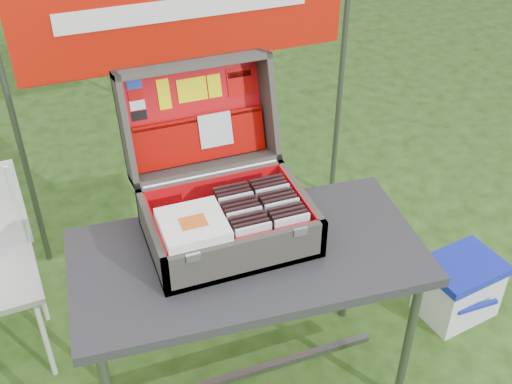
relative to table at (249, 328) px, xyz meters
name	(u,v)px	position (x,y,z in m)	size (l,w,h in m)	color
ground	(266,368)	(0.11, 0.08, -0.40)	(80.00, 80.00, 0.00)	#213F10
table	(249,328)	(0.00, 0.00, 0.00)	(1.29, 0.64, 0.80)	#2B2B2F
table_top	(248,257)	(0.00, 0.00, 0.38)	(1.29, 0.64, 0.04)	#2B2B2F
table_leg_fr	(409,340)	(0.58, -0.26, -0.02)	(0.04, 0.04, 0.76)	#59595B
table_leg_bl	(93,323)	(-0.58, 0.26, -0.02)	(0.04, 0.04, 0.76)	#59595B
table_leg_br	(349,257)	(0.58, 0.26, -0.02)	(0.04, 0.04, 0.76)	#59595B
table_brace	(249,372)	(0.00, 0.00, -0.28)	(1.14, 0.03, 0.03)	#59595B
suitcase	(222,172)	(-0.04, 0.16, 0.67)	(0.59, 0.58, 0.54)	#413F3A
suitcase_base_bottom	(229,237)	(-0.04, 0.10, 0.41)	(0.59, 0.42, 0.02)	#413F3A
suitcase_base_wall_front	(247,257)	(-0.04, -0.11, 0.48)	(0.59, 0.02, 0.16)	#413F3A
suitcase_base_wall_back	(213,193)	(-0.04, 0.30, 0.48)	(0.59, 0.02, 0.16)	#413F3A
suitcase_base_wall_left	(153,240)	(-0.32, 0.10, 0.48)	(0.02, 0.42, 0.16)	#413F3A
suitcase_base_wall_right	(300,207)	(0.25, 0.10, 0.48)	(0.02, 0.42, 0.16)	#413F3A
suitcase_liner_floor	(229,234)	(-0.04, 0.10, 0.43)	(0.55, 0.38, 0.01)	red
suitcase_latch_left	(193,258)	(-0.23, -0.12, 0.55)	(0.05, 0.01, 0.03)	silver
suitcase_latch_right	(300,232)	(0.15, -0.12, 0.55)	(0.05, 0.01, 0.03)	silver
suitcase_hinge	(211,174)	(-0.04, 0.31, 0.56)	(0.02, 0.02, 0.53)	silver
suitcase_lid_back	(194,114)	(-0.04, 0.51, 0.72)	(0.59, 0.42, 0.02)	#413F3A
suitcase_lid_rim_far	(191,65)	(-0.04, 0.51, 0.93)	(0.59, 0.02, 0.16)	#413F3A
suitcase_lid_rim_near	(205,166)	(-0.04, 0.39, 0.55)	(0.59, 0.02, 0.16)	#413F3A
suitcase_lid_rim_left	(125,130)	(-0.32, 0.45, 0.74)	(0.02, 0.42, 0.16)	#413F3A
suitcase_lid_rim_right	(268,104)	(0.25, 0.45, 0.74)	(0.02, 0.42, 0.16)	#413F3A
suitcase_lid_liner	(195,114)	(-0.04, 0.50, 0.72)	(0.54, 0.37, 0.01)	red
suitcase_liner_wall_front	(246,252)	(-0.04, -0.09, 0.49)	(0.55, 0.01, 0.14)	red
suitcase_liner_wall_back	(214,192)	(-0.04, 0.28, 0.49)	(0.55, 0.01, 0.14)	red
suitcase_liner_wall_left	(156,237)	(-0.31, 0.10, 0.49)	(0.01, 0.38, 0.14)	red
suitcase_liner_wall_right	(297,205)	(0.23, 0.10, 0.49)	(0.01, 0.38, 0.14)	red
suitcase_lid_pocket	(200,140)	(-0.04, 0.45, 0.63)	(0.53, 0.17, 0.03)	#950501
suitcase_pocket_edge	(197,119)	(-0.04, 0.47, 0.72)	(0.52, 0.02, 0.02)	#950501
suitcase_pocket_cd	(215,130)	(0.02, 0.44, 0.67)	(0.13, 0.13, 0.01)	silver
lid_sticker_cc_a	(134,84)	(-0.26, 0.54, 0.87)	(0.06, 0.04, 0.00)	#1933B2
lid_sticker_cc_b	(136,95)	(-0.26, 0.53, 0.83)	(0.06, 0.04, 0.00)	#B70702
lid_sticker_cc_c	(138,105)	(-0.26, 0.51, 0.80)	(0.06, 0.04, 0.00)	white
lid_sticker_cc_d	(139,116)	(-0.26, 0.50, 0.76)	(0.06, 0.04, 0.00)	black
lid_card_neon_tall	(164,94)	(-0.15, 0.52, 0.82)	(0.05, 0.12, 0.00)	#E8E401
lid_card_neon_main	(192,90)	(-0.04, 0.52, 0.82)	(0.12, 0.09, 0.00)	#E8E401
lid_card_neon_small	(214,86)	(0.05, 0.52, 0.82)	(0.05, 0.09, 0.00)	#E8E401
lid_sticker_band	(240,82)	(0.16, 0.52, 0.82)	(0.11, 0.11, 0.00)	#B70702
lid_sticker_band_bar	(239,74)	(0.16, 0.53, 0.85)	(0.10, 0.02, 0.00)	black
cd_left_0	(254,243)	(0.00, -0.07, 0.51)	(0.13, 0.01, 0.15)	silver
cd_left_1	(251,239)	(0.00, -0.05, 0.51)	(0.13, 0.01, 0.15)	black
cd_left_2	(249,235)	(0.00, -0.02, 0.51)	(0.13, 0.01, 0.15)	black
cd_left_3	(247,231)	(0.00, 0.00, 0.51)	(0.13, 0.01, 0.15)	black
cd_left_4	(245,227)	(0.00, 0.02, 0.51)	(0.13, 0.01, 0.15)	silver
cd_left_5	(243,223)	(0.00, 0.05, 0.51)	(0.13, 0.01, 0.15)	black
cd_left_6	(240,219)	(0.00, 0.07, 0.51)	(0.13, 0.01, 0.15)	black
cd_left_7	(238,215)	(0.00, 0.09, 0.51)	(0.13, 0.01, 0.15)	black
cd_left_8	(236,212)	(0.00, 0.12, 0.51)	(0.13, 0.01, 0.15)	silver
cd_left_9	(234,208)	(0.00, 0.14, 0.51)	(0.13, 0.01, 0.15)	black
cd_left_10	(232,205)	(0.00, 0.16, 0.51)	(0.13, 0.01, 0.15)	black
cd_left_11	(230,201)	(0.00, 0.19, 0.51)	(0.13, 0.01, 0.15)	black
cd_right_0	(292,234)	(0.14, -0.07, 0.51)	(0.13, 0.01, 0.15)	silver
cd_right_1	(289,230)	(0.14, -0.05, 0.51)	(0.13, 0.01, 0.15)	black
cd_right_2	(287,226)	(0.14, -0.02, 0.51)	(0.13, 0.01, 0.15)	black
cd_right_3	(284,222)	(0.14, 0.00, 0.51)	(0.13, 0.01, 0.15)	black
cd_right_4	(282,218)	(0.14, 0.02, 0.51)	(0.13, 0.01, 0.15)	silver
cd_right_5	(279,215)	(0.14, 0.05, 0.51)	(0.13, 0.01, 0.15)	black
cd_right_6	(277,211)	(0.14, 0.07, 0.51)	(0.13, 0.01, 0.15)	black
cd_right_7	(275,207)	(0.14, 0.09, 0.51)	(0.13, 0.01, 0.15)	black
cd_right_8	(272,204)	(0.14, 0.12, 0.51)	(0.13, 0.01, 0.15)	silver
cd_right_9	(270,200)	(0.14, 0.14, 0.51)	(0.13, 0.01, 0.15)	black
cd_right_10	(268,197)	(0.14, 0.16, 0.51)	(0.13, 0.01, 0.15)	black
cd_right_11	(266,193)	(0.14, 0.19, 0.51)	(0.13, 0.01, 0.15)	black
songbook_0	(193,228)	(-0.19, 0.02, 0.56)	(0.22, 0.22, 0.01)	white
songbook_1	(193,227)	(-0.19, 0.02, 0.57)	(0.22, 0.22, 0.01)	white
songbook_2	(193,226)	(-0.19, 0.02, 0.57)	(0.22, 0.22, 0.01)	white
songbook_3	(193,224)	(-0.19, 0.02, 0.58)	(0.22, 0.22, 0.01)	white
songbook_4	(193,223)	(-0.19, 0.02, 0.58)	(0.22, 0.22, 0.01)	white
songbook_5	(193,222)	(-0.19, 0.02, 0.59)	(0.22, 0.22, 0.01)	white
songbook_6	(193,221)	(-0.19, 0.02, 0.59)	(0.22, 0.22, 0.01)	white
songbook_graphic	(193,222)	(-0.19, 0.01, 0.60)	(0.09, 0.07, 0.00)	#D85919
cooler	(459,288)	(1.11, 0.09, -0.24)	(0.36, 0.27, 0.32)	white
cooler_body	(458,291)	(1.11, 0.09, -0.26)	(0.34, 0.26, 0.27)	white
cooler_lid	(464,267)	(1.11, 0.09, -0.11)	(0.36, 0.27, 0.04)	#1521B1
cooler_handle	(477,307)	(1.11, -0.05, -0.23)	(0.21, 0.02, 0.02)	#1521B1
chair_leg_fr	(45,339)	(-0.79, 0.39, -0.17)	(0.02, 0.02, 0.46)	silver
chair_leg_br	(38,285)	(-0.79, 0.74, -0.17)	(0.02, 0.02, 0.46)	silver
chair_upright_right	(17,207)	(-0.79, 0.76, 0.27)	(0.02, 0.02, 0.43)	silver
cardboard_box	(341,248)	(0.69, 0.52, -0.21)	(0.36, 0.06, 0.38)	#926E47
banner_post_left	(15,123)	(-0.74, 1.18, 0.45)	(0.03, 0.03, 1.70)	#59595B
banner_post_right	(342,69)	(0.96, 1.18, 0.45)	(0.03, 0.03, 1.70)	#59595B
banner	(185,8)	(0.11, 1.17, 0.90)	(1.60, 0.01, 0.55)	#AE1206
banner_text	(186,9)	(0.11, 1.16, 0.90)	(1.20, 0.00, 0.10)	white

